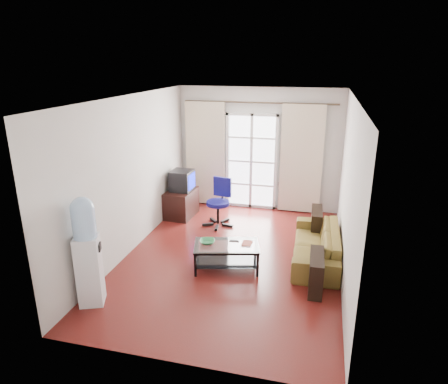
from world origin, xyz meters
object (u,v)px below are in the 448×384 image
Objects in this scene: sofa at (316,244)px; water_cooler at (87,250)px; task_chair at (219,212)px; coffee_table at (226,253)px; crt_tv at (181,180)px; tv_stand at (181,203)px.

water_cooler reaches higher than sofa.
task_chair is at bearing -119.30° from sofa.
crt_tv reaches higher than coffee_table.
sofa is 1.21× the size of water_cooler.
sofa is at bearing -23.04° from crt_tv.
tv_stand is at bearing -116.00° from sofa.
water_cooler is at bearing -138.66° from coffee_table.
coffee_table is 1.44× the size of tv_stand.
crt_tv is at bearing 89.05° from tv_stand.
water_cooler reaches higher than tv_stand.
task_chair is at bearing 50.40° from water_cooler.
coffee_table is at bearing -65.75° from sofa.
crt_tv is (-1.49, 2.02, 0.53)m from coffee_table.
crt_tv is (0.00, 0.03, 0.51)m from tv_stand.
water_cooler is at bearing -97.15° from task_chair.
water_cooler is at bearing -89.74° from crt_tv.
sofa is 3.18m from tv_stand.
crt_tv is 0.51× the size of task_chair.
sofa is 1.56m from coffee_table.
tv_stand is 0.95m from task_chair.
task_chair reaches higher than tv_stand.
coffee_table is (-1.40, -0.68, -0.00)m from sofa.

